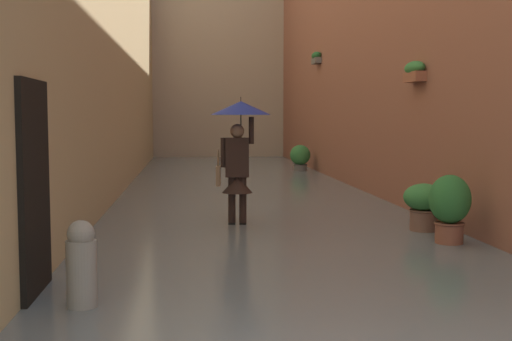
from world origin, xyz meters
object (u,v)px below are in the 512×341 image
object	(u,v)px
potted_plant_mid_left	(424,205)
potted_plant_far_left	(300,157)
person_wading	(239,138)
potted_plant_near_left	(450,207)
mooring_bollard	(82,268)

from	to	relation	value
potted_plant_mid_left	potted_plant_far_left	bearing A→B (deg)	-89.85
potted_plant_mid_left	person_wading	bearing A→B (deg)	-18.64
potted_plant_far_left	potted_plant_mid_left	bearing A→B (deg)	90.15
potted_plant_near_left	potted_plant_far_left	distance (m)	12.34
person_wading	potted_plant_near_left	xyz separation A→B (m)	(-2.78, 1.97, -0.90)
potted_plant_mid_left	mooring_bollard	world-z (taller)	mooring_bollard
potted_plant_near_left	mooring_bollard	xyz separation A→B (m)	(4.58, 2.65, -0.15)
potted_plant_mid_left	potted_plant_far_left	size ratio (longest dim) A/B	0.88
potted_plant_mid_left	mooring_bollard	xyz separation A→B (m)	(4.59, 3.68, -0.03)
potted_plant_near_left	potted_plant_far_left	size ratio (longest dim) A/B	1.13
person_wading	potted_plant_far_left	xyz separation A→B (m)	(-2.76, -10.37, -0.97)
person_wading	potted_plant_mid_left	size ratio (longest dim) A/B	2.66
potted_plant_near_left	potted_plant_mid_left	bearing A→B (deg)	-90.58
potted_plant_near_left	mooring_bollard	world-z (taller)	potted_plant_near_left
mooring_bollard	potted_plant_near_left	bearing A→B (deg)	-149.94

